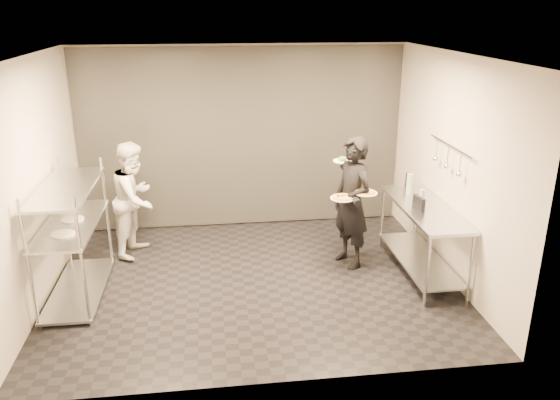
{
  "coord_description": "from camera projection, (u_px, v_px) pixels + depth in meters",
  "views": [
    {
      "loc": [
        -0.47,
        -6.19,
        3.33
      ],
      "look_at": [
        0.33,
        -0.03,
        1.1
      ],
      "focal_mm": 35.0,
      "sensor_mm": 36.0,
      "label": 1
    }
  ],
  "objects": [
    {
      "name": "pizza_plate_far",
      "position": [
        366.0,
        192.0,
        6.94
      ],
      "size": [
        0.29,
        0.29,
        0.05
      ],
      "color": "white",
      "rests_on": "waiter"
    },
    {
      "name": "bottle_clear",
      "position": [
        422.0,
        197.0,
        6.95
      ],
      "size": [
        0.06,
        0.06,
        0.2
      ],
      "primitive_type": "cylinder",
      "color": "#93A093",
      "rests_on": "prep_counter"
    },
    {
      "name": "waiter",
      "position": [
        352.0,
        203.0,
        7.16
      ],
      "size": [
        0.64,
        0.75,
        1.76
      ],
      "primitive_type": "imported",
      "rotation": [
        0.0,
        0.0,
        -1.16
      ],
      "color": "black",
      "rests_on": "ground"
    },
    {
      "name": "chef",
      "position": [
        135.0,
        199.0,
        7.53
      ],
      "size": [
        0.82,
        0.93,
        1.6
      ],
      "primitive_type": "imported",
      "rotation": [
        0.0,
        0.0,
        1.25
      ],
      "color": "silver",
      "rests_on": "ground"
    },
    {
      "name": "pizza_plate_near",
      "position": [
        343.0,
        197.0,
        6.95
      ],
      "size": [
        0.31,
        0.31,
        0.05
      ],
      "color": "white",
      "rests_on": "waiter"
    },
    {
      "name": "salad_plate",
      "position": [
        343.0,
        159.0,
        7.24
      ],
      "size": [
        0.25,
        0.25,
        0.07
      ],
      "color": "white",
      "rests_on": "waiter"
    },
    {
      "name": "utensil_rail",
      "position": [
        448.0,
        158.0,
        6.73
      ],
      "size": [
        0.07,
        1.2,
        0.31
      ],
      "color": "#B1B4B8",
      "rests_on": "room_shell"
    },
    {
      "name": "prep_counter",
      "position": [
        423.0,
        228.0,
        7.01
      ],
      "size": [
        0.6,
        1.8,
        0.92
      ],
      "color": "#B1B4B8",
      "rests_on": "ground"
    },
    {
      "name": "pos_monitor",
      "position": [
        419.0,
        203.0,
        6.78
      ],
      "size": [
        0.08,
        0.24,
        0.17
      ],
      "primitive_type": "cube",
      "rotation": [
        0.0,
        0.0,
        0.14
      ],
      "color": "black",
      "rests_on": "prep_counter"
    },
    {
      "name": "room_shell",
      "position": [
        246.0,
        152.0,
        7.59
      ],
      "size": [
        5.0,
        4.0,
        2.8
      ],
      "color": "black",
      "rests_on": "ground"
    },
    {
      "name": "bottle_dark",
      "position": [
        407.0,
        180.0,
        7.63
      ],
      "size": [
        0.06,
        0.06,
        0.2
      ],
      "primitive_type": "cylinder",
      "color": "black",
      "rests_on": "prep_counter"
    },
    {
      "name": "pass_rack",
      "position": [
        72.0,
        235.0,
        6.44
      ],
      "size": [
        0.6,
        1.6,
        1.5
      ],
      "color": "#B1B4B8",
      "rests_on": "ground"
    },
    {
      "name": "bottle_green",
      "position": [
        409.0,
        184.0,
        7.33
      ],
      "size": [
        0.08,
        0.08,
        0.28
      ],
      "primitive_type": "cylinder",
      "color": "#93A093",
      "rests_on": "prep_counter"
    }
  ]
}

